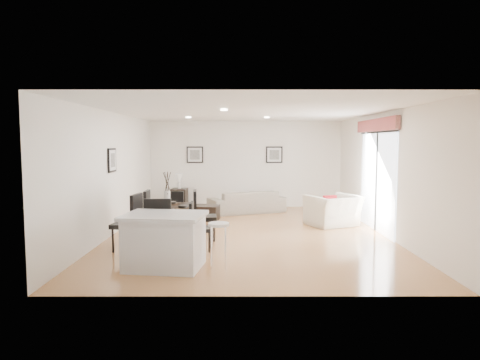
{
  "coord_description": "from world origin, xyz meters",
  "views": [
    {
      "loc": [
        -0.19,
        -9.5,
        2.03
      ],
      "look_at": [
        -0.18,
        0.4,
        1.16
      ],
      "focal_mm": 32.0,
      "sensor_mm": 36.0,
      "label": 1
    }
  ],
  "objects_px": {
    "coffee_table": "(200,213)",
    "side_table": "(180,198)",
    "dining_chair_wnear": "(131,219)",
    "armchair": "(333,211)",
    "dining_chair_foot": "(175,209)",
    "dining_chair_enear": "(197,224)",
    "dining_table": "(168,212)",
    "bar_stool": "(219,229)",
    "kitchen_island": "(165,241)",
    "dining_chair_wfar": "(142,212)",
    "sofa": "(247,202)",
    "dining_chair_efar": "(201,212)",
    "dining_chair_head": "(157,226)"
  },
  "relations": [
    {
      "from": "armchair",
      "to": "dining_chair_wfar",
      "type": "distance_m",
      "value": 4.6
    },
    {
      "from": "dining_chair_wnear",
      "to": "sofa",
      "type": "bearing_deg",
      "value": 161.39
    },
    {
      "from": "dining_chair_head",
      "to": "kitchen_island",
      "type": "height_order",
      "value": "dining_chair_head"
    },
    {
      "from": "dining_chair_efar",
      "to": "dining_chair_head",
      "type": "height_order",
      "value": "dining_chair_head"
    },
    {
      "from": "side_table",
      "to": "coffee_table",
      "type": "bearing_deg",
      "value": -67.84
    },
    {
      "from": "dining_chair_foot",
      "to": "sofa",
      "type": "bearing_deg",
      "value": -114.44
    },
    {
      "from": "dining_chair_wnear",
      "to": "dining_chair_head",
      "type": "xyz_separation_m",
      "value": [
        0.61,
        -0.63,
        -0.01
      ]
    },
    {
      "from": "dining_table",
      "to": "bar_stool",
      "type": "bearing_deg",
      "value": -57.19
    },
    {
      "from": "dining_chair_head",
      "to": "side_table",
      "type": "height_order",
      "value": "dining_chair_head"
    },
    {
      "from": "sofa",
      "to": "dining_table",
      "type": "height_order",
      "value": "dining_table"
    },
    {
      "from": "dining_chair_efar",
      "to": "dining_table",
      "type": "bearing_deg",
      "value": 119.22
    },
    {
      "from": "dining_chair_foot",
      "to": "coffee_table",
      "type": "distance_m",
      "value": 1.75
    },
    {
      "from": "dining_chair_wnear",
      "to": "armchair",
      "type": "bearing_deg",
      "value": 127.68
    },
    {
      "from": "dining_chair_efar",
      "to": "bar_stool",
      "type": "distance_m",
      "value": 2.06
    },
    {
      "from": "kitchen_island",
      "to": "bar_stool",
      "type": "distance_m",
      "value": 0.9
    },
    {
      "from": "armchair",
      "to": "dining_chair_enear",
      "type": "relative_size",
      "value": 1.26
    },
    {
      "from": "coffee_table",
      "to": "kitchen_island",
      "type": "xyz_separation_m",
      "value": [
        -0.17,
        -4.33,
        0.26
      ]
    },
    {
      "from": "dining_chair_wfar",
      "to": "side_table",
      "type": "height_order",
      "value": "dining_chair_wfar"
    },
    {
      "from": "dining_chair_enear",
      "to": "side_table",
      "type": "relative_size",
      "value": 1.49
    },
    {
      "from": "sofa",
      "to": "bar_stool",
      "type": "bearing_deg",
      "value": 62.67
    },
    {
      "from": "dining_chair_wnear",
      "to": "bar_stool",
      "type": "distance_m",
      "value": 2.04
    },
    {
      "from": "dining_chair_wfar",
      "to": "dining_chair_foot",
      "type": "xyz_separation_m",
      "value": [
        0.61,
        0.65,
        -0.04
      ]
    },
    {
      "from": "armchair",
      "to": "dining_chair_head",
      "type": "bearing_deg",
      "value": 14.02
    },
    {
      "from": "dining_table",
      "to": "coffee_table",
      "type": "distance_m",
      "value": 2.83
    },
    {
      "from": "sofa",
      "to": "dining_chair_enear",
      "type": "relative_size",
      "value": 2.37
    },
    {
      "from": "armchair",
      "to": "dining_chair_wnear",
      "type": "distance_m",
      "value": 4.96
    },
    {
      "from": "side_table",
      "to": "dining_chair_wfar",
      "type": "bearing_deg",
      "value": -92.36
    },
    {
      "from": "coffee_table",
      "to": "dining_table",
      "type": "bearing_deg",
      "value": -89.24
    },
    {
      "from": "dining_chair_enear",
      "to": "coffee_table",
      "type": "bearing_deg",
      "value": 4.17
    },
    {
      "from": "dining_chair_wnear",
      "to": "dining_chair_enear",
      "type": "height_order",
      "value": "dining_chair_wnear"
    },
    {
      "from": "dining_chair_efar",
      "to": "side_table",
      "type": "distance_m",
      "value": 4.48
    },
    {
      "from": "dining_chair_wnear",
      "to": "side_table",
      "type": "relative_size",
      "value": 1.74
    },
    {
      "from": "armchair",
      "to": "dining_table",
      "type": "distance_m",
      "value": 4.21
    },
    {
      "from": "dining_chair_wnear",
      "to": "bar_stool",
      "type": "xyz_separation_m",
      "value": [
        1.7,
        -1.12,
        0.03
      ]
    },
    {
      "from": "dining_table",
      "to": "dining_chair_efar",
      "type": "bearing_deg",
      "value": 33.06
    },
    {
      "from": "dining_table",
      "to": "side_table",
      "type": "bearing_deg",
      "value": 93.23
    },
    {
      "from": "dining_chair_enear",
      "to": "dining_chair_efar",
      "type": "bearing_deg",
      "value": 0.58
    },
    {
      "from": "kitchen_island",
      "to": "dining_table",
      "type": "bearing_deg",
      "value": 105.49
    },
    {
      "from": "dining_chair_efar",
      "to": "bar_stool",
      "type": "bearing_deg",
      "value": -172.44
    },
    {
      "from": "dining_chair_efar",
      "to": "dining_chair_head",
      "type": "bearing_deg",
      "value": 151.95
    },
    {
      "from": "coffee_table",
      "to": "dining_chair_enear",
      "type": "bearing_deg",
      "value": -77.0
    },
    {
      "from": "kitchen_island",
      "to": "armchair",
      "type": "bearing_deg",
      "value": 53.0
    },
    {
      "from": "dining_chair_wnear",
      "to": "dining_chair_head",
      "type": "bearing_deg",
      "value": 52.55
    },
    {
      "from": "armchair",
      "to": "bar_stool",
      "type": "bearing_deg",
      "value": 28.09
    },
    {
      "from": "coffee_table",
      "to": "side_table",
      "type": "height_order",
      "value": "side_table"
    },
    {
      "from": "dining_chair_head",
      "to": "bar_stool",
      "type": "xyz_separation_m",
      "value": [
        1.09,
        -0.49,
        0.05
      ]
    },
    {
      "from": "dining_chair_wfar",
      "to": "bar_stool",
      "type": "height_order",
      "value": "dining_chair_wfar"
    },
    {
      "from": "coffee_table",
      "to": "side_table",
      "type": "relative_size",
      "value": 1.57
    },
    {
      "from": "armchair",
      "to": "dining_chair_foot",
      "type": "bearing_deg",
      "value": -12.11
    },
    {
      "from": "sofa",
      "to": "armchair",
      "type": "xyz_separation_m",
      "value": [
        2.08,
        -1.97,
        0.06
      ]
    }
  ]
}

